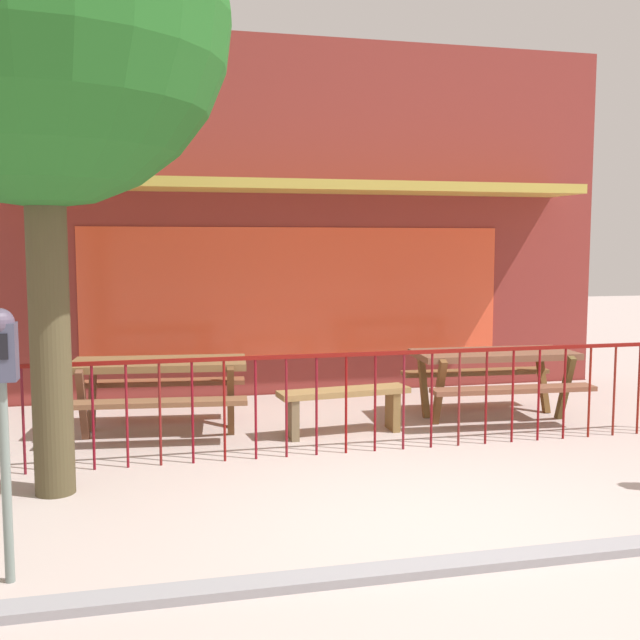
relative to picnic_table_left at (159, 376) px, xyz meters
The scene contains 9 objects.
ground 3.65m from the picnic_table_left, 59.02° to the right, with size 40.00×40.00×0.00m, color #B7A59F.
pub_storefront 3.19m from the picnic_table_left, 46.65° to the left, with size 8.58×1.41×4.64m.
patio_fence_front 2.20m from the picnic_table_left, 32.66° to the right, with size 7.23×0.04×0.97m.
picnic_table_left is the anchor object (origin of this frame).
picnic_table_right 3.72m from the picnic_table_left, ahead, with size 1.88×1.47×0.79m.
patio_bench 1.95m from the picnic_table_left, 14.66° to the right, with size 1.43×0.47×0.48m.
parking_meter_far 3.56m from the picnic_table_left, 105.77° to the right, with size 0.18×0.17×1.63m.
street_tree 3.66m from the picnic_table_left, 116.17° to the right, with size 2.92×2.92×5.18m.
curb_edge 4.29m from the picnic_table_left, 64.14° to the right, with size 12.02×0.20×0.11m, color gray.
Camera 1 is at (-2.00, -4.87, 2.00)m, focal length 42.22 mm.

